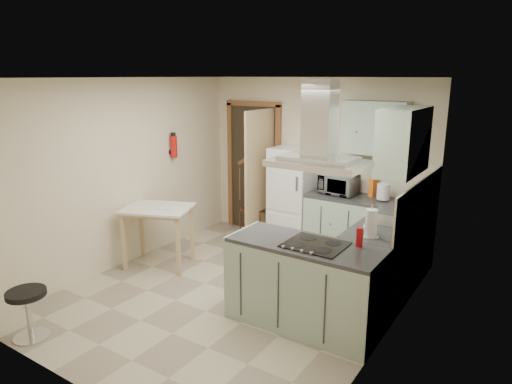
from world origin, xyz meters
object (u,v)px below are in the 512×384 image
Objects in this scene: extractor_hood at (318,163)px; peninsula at (305,284)px; microwave at (339,184)px; drop_leaf_table at (159,236)px; fridge at (293,197)px; bentwood_chair at (254,209)px; stool at (29,314)px.

peninsula is at bearing 180.00° from extractor_hood.
microwave reaches higher than peninsula.
extractor_hood is 2.81m from drop_leaf_table.
fridge is 0.75m from bentwood_chair.
fridge is 2.57m from extractor_hood.
drop_leaf_table is 1.74× the size of stool.
fridge is at bearing 33.99° from drop_leaf_table.
drop_leaf_table is at bearing 173.25° from extractor_hood.
extractor_hood is 0.96× the size of bentwood_chair.
fridge is at bearing 75.82° from stool.
microwave is at bearing 0.77° from fridge.
bentwood_chair is 1.51m from microwave.
stool is (-0.93, -3.68, -0.50)m from fridge.
stool is (-2.26, -1.70, -1.47)m from extractor_hood.
drop_leaf_table is 2.59m from microwave.
peninsula is at bearing -70.92° from microwave.
microwave reaches higher than drop_leaf_table.
bentwood_chair is 1.86× the size of microwave.
stool is at bearing -142.93° from extractor_hood.
extractor_hood is 3.06m from bentwood_chair.
stool is (-0.24, -3.64, -0.22)m from bentwood_chair.
microwave is at bearing -12.13° from bentwood_chair.
stool is (0.21, -2.00, -0.16)m from drop_leaf_table.
extractor_hood reaches higher than bentwood_chair.
fridge is 1.60× the size of bentwood_chair.
bentwood_chair is (-1.92, 1.94, 0.02)m from peninsula.
fridge is 0.77m from microwave.
fridge reaches higher than stool.
stool is 1.01× the size of microwave.
drop_leaf_table is (-2.47, 0.29, -1.31)m from extractor_hood.
extractor_hood is (0.10, 0.00, 1.27)m from peninsula.
drop_leaf_table is at bearing 96.03° from stool.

